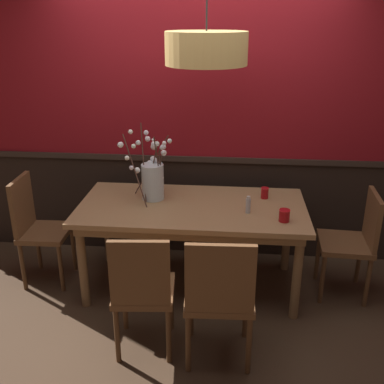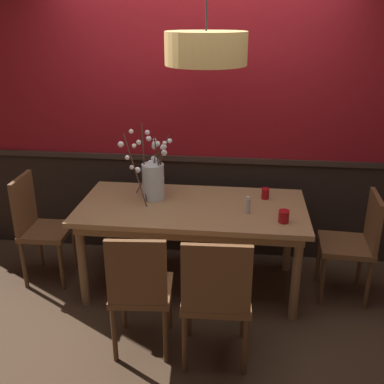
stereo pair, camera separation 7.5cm
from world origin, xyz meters
name	(u,v)px [view 2 (the right image)]	position (x,y,z in m)	size (l,w,h in m)	color
ground_plane	(192,285)	(0.00, 0.00, 0.00)	(24.00, 24.00, 0.00)	#422D1E
back_wall	(201,106)	(0.00, 0.68, 1.43)	(5.35, 0.14, 2.89)	black
dining_table	(192,214)	(0.00, 0.00, 0.68)	(1.84, 0.90, 0.76)	#997047
chair_far_side_left	(178,193)	(-0.24, 0.84, 0.52)	(0.46, 0.39, 0.91)	brown
chair_near_side_left	(140,288)	(-0.25, -0.85, 0.51)	(0.44, 0.44, 0.93)	brown
chair_head_east_end	(356,240)	(1.32, 0.02, 0.51)	(0.43, 0.44, 0.90)	brown
chair_far_side_right	(232,194)	(0.30, 0.88, 0.52)	(0.41, 0.40, 0.94)	brown
chair_head_west_end	(38,223)	(-1.33, -0.01, 0.53)	(0.40, 0.42, 0.95)	brown
chair_near_side_right	(216,294)	(0.26, -0.89, 0.53)	(0.47, 0.44, 0.95)	brown
vase_with_blossoms	(153,178)	(-0.34, 0.12, 0.93)	(0.42, 0.48, 0.62)	silver
candle_holder_nearer_center	(284,216)	(0.71, -0.24, 0.81)	(0.08, 0.08, 0.09)	#9E0F14
candle_holder_nearer_edge	(265,193)	(0.59, 0.21, 0.81)	(0.07, 0.07, 0.09)	#9E0F14
condiment_bottle	(248,205)	(0.45, -0.11, 0.83)	(0.04, 0.04, 0.14)	#ADADB2
pendant_lamp	(206,48)	(0.11, -0.08, 1.98)	(0.58, 0.58, 1.02)	tan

